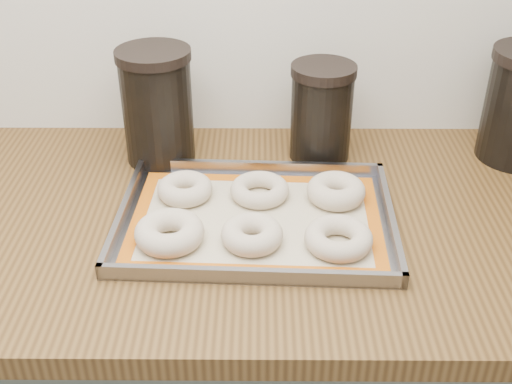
{
  "coord_description": "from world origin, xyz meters",
  "views": [
    {
      "loc": [
        -0.24,
        0.75,
        1.52
      ],
      "look_at": [
        -0.25,
        1.65,
        0.96
      ],
      "focal_mm": 45.0,
      "sensor_mm": 36.0,
      "label": 1
    }
  ],
  "objects_px": {
    "canister_left": "(157,106)",
    "bagel_front_right": "(338,238)",
    "bagel_back_mid": "(260,190)",
    "baking_tray": "(256,219)",
    "bagel_front_left": "(169,232)",
    "bagel_back_right": "(336,191)",
    "canister_mid": "(321,112)",
    "bagel_back_left": "(185,189)",
    "bagel_front_mid": "(252,234)"
  },
  "relations": [
    {
      "from": "bagel_front_right",
      "to": "canister_mid",
      "type": "height_order",
      "value": "canister_mid"
    },
    {
      "from": "bagel_back_mid",
      "to": "baking_tray",
      "type": "bearing_deg",
      "value": -94.75
    },
    {
      "from": "canister_left",
      "to": "bagel_back_left",
      "type": "bearing_deg",
      "value": -67.73
    },
    {
      "from": "bagel_front_right",
      "to": "canister_left",
      "type": "bearing_deg",
      "value": 137.02
    },
    {
      "from": "bagel_front_left",
      "to": "bagel_front_right",
      "type": "relative_size",
      "value": 1.03
    },
    {
      "from": "bagel_front_right",
      "to": "bagel_front_left",
      "type": "bearing_deg",
      "value": 177.83
    },
    {
      "from": "canister_mid",
      "to": "bagel_back_right",
      "type": "bearing_deg",
      "value": -84.71
    },
    {
      "from": "bagel_front_mid",
      "to": "bagel_back_mid",
      "type": "height_order",
      "value": "bagel_front_mid"
    },
    {
      "from": "bagel_back_left",
      "to": "bagel_back_right",
      "type": "height_order",
      "value": "bagel_back_right"
    },
    {
      "from": "bagel_back_left",
      "to": "bagel_front_mid",
      "type": "bearing_deg",
      "value": -48.75
    },
    {
      "from": "baking_tray",
      "to": "canister_left",
      "type": "bearing_deg",
      "value": 130.26
    },
    {
      "from": "bagel_back_mid",
      "to": "bagel_back_right",
      "type": "height_order",
      "value": "bagel_back_right"
    },
    {
      "from": "bagel_front_left",
      "to": "bagel_back_left",
      "type": "bearing_deg",
      "value": 85.34
    },
    {
      "from": "baking_tray",
      "to": "bagel_front_left",
      "type": "relative_size",
      "value": 4.23
    },
    {
      "from": "bagel_front_left",
      "to": "bagel_front_mid",
      "type": "height_order",
      "value": "bagel_front_left"
    },
    {
      "from": "baking_tray",
      "to": "bagel_front_left",
      "type": "bearing_deg",
      "value": -154.81
    },
    {
      "from": "baking_tray",
      "to": "canister_mid",
      "type": "distance_m",
      "value": 0.28
    },
    {
      "from": "bagel_front_right",
      "to": "canister_mid",
      "type": "bearing_deg",
      "value": 91.17
    },
    {
      "from": "bagel_back_mid",
      "to": "canister_left",
      "type": "distance_m",
      "value": 0.26
    },
    {
      "from": "bagel_front_left",
      "to": "canister_left",
      "type": "height_order",
      "value": "canister_left"
    },
    {
      "from": "bagel_back_right",
      "to": "canister_mid",
      "type": "distance_m",
      "value": 0.19
    },
    {
      "from": "baking_tray",
      "to": "bagel_back_right",
      "type": "xyz_separation_m",
      "value": [
        0.14,
        0.06,
        0.02
      ]
    },
    {
      "from": "bagel_front_left",
      "to": "bagel_back_mid",
      "type": "bearing_deg",
      "value": 43.41
    },
    {
      "from": "bagel_back_left",
      "to": "canister_mid",
      "type": "height_order",
      "value": "canister_mid"
    },
    {
      "from": "bagel_front_left",
      "to": "bagel_front_right",
      "type": "height_order",
      "value": "bagel_front_left"
    },
    {
      "from": "bagel_front_right",
      "to": "bagel_back_mid",
      "type": "relative_size",
      "value": 1.04
    },
    {
      "from": "baking_tray",
      "to": "canister_left",
      "type": "distance_m",
      "value": 0.31
    },
    {
      "from": "bagel_back_mid",
      "to": "bagel_back_right",
      "type": "distance_m",
      "value": 0.13
    },
    {
      "from": "bagel_back_right",
      "to": "bagel_back_left",
      "type": "bearing_deg",
      "value": 178.25
    },
    {
      "from": "baking_tray",
      "to": "bagel_back_mid",
      "type": "distance_m",
      "value": 0.07
    },
    {
      "from": "bagel_front_left",
      "to": "canister_mid",
      "type": "distance_m",
      "value": 0.4
    },
    {
      "from": "bagel_front_mid",
      "to": "bagel_back_left",
      "type": "distance_m",
      "value": 0.18
    },
    {
      "from": "baking_tray",
      "to": "bagel_back_left",
      "type": "xyz_separation_m",
      "value": [
        -0.13,
        0.07,
        0.01
      ]
    },
    {
      "from": "bagel_front_left",
      "to": "canister_mid",
      "type": "height_order",
      "value": "canister_mid"
    },
    {
      "from": "canister_left",
      "to": "bagel_back_mid",
      "type": "bearing_deg",
      "value": -37.99
    },
    {
      "from": "baking_tray",
      "to": "bagel_front_right",
      "type": "distance_m",
      "value": 0.15
    },
    {
      "from": "bagel_back_mid",
      "to": "bagel_front_right",
      "type": "bearing_deg",
      "value": -49.42
    },
    {
      "from": "bagel_front_mid",
      "to": "bagel_front_right",
      "type": "height_order",
      "value": "bagel_front_mid"
    },
    {
      "from": "bagel_back_right",
      "to": "bagel_front_right",
      "type": "bearing_deg",
      "value": -93.98
    },
    {
      "from": "bagel_front_left",
      "to": "bagel_back_mid",
      "type": "distance_m",
      "value": 0.2
    },
    {
      "from": "bagel_back_left",
      "to": "canister_left",
      "type": "bearing_deg",
      "value": 112.27
    },
    {
      "from": "bagel_front_right",
      "to": "baking_tray",
      "type": "bearing_deg",
      "value": 150.22
    },
    {
      "from": "baking_tray",
      "to": "bagel_front_mid",
      "type": "xyz_separation_m",
      "value": [
        -0.01,
        -0.07,
        0.02
      ]
    },
    {
      "from": "bagel_back_left",
      "to": "canister_left",
      "type": "relative_size",
      "value": 0.44
    },
    {
      "from": "canister_left",
      "to": "bagel_front_right",
      "type": "bearing_deg",
      "value": -42.98
    },
    {
      "from": "bagel_front_right",
      "to": "bagel_back_left",
      "type": "bearing_deg",
      "value": 150.53
    },
    {
      "from": "bagel_back_mid",
      "to": "canister_left",
      "type": "bearing_deg",
      "value": 142.01
    },
    {
      "from": "bagel_front_right",
      "to": "canister_left",
      "type": "height_order",
      "value": "canister_left"
    },
    {
      "from": "bagel_front_right",
      "to": "canister_left",
      "type": "distance_m",
      "value": 0.45
    },
    {
      "from": "bagel_front_left",
      "to": "bagel_front_right",
      "type": "xyz_separation_m",
      "value": [
        0.27,
        -0.01,
        -0.0
      ]
    }
  ]
}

